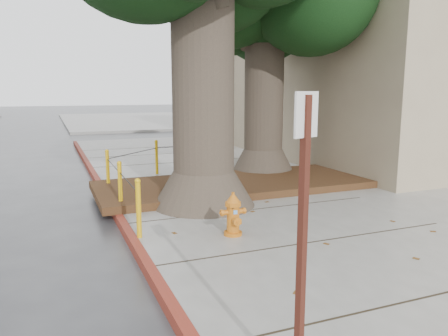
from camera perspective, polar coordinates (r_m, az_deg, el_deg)
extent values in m
plane|color=#28282B|center=(6.64, 7.85, -11.32)|extent=(140.00, 140.00, 0.00)
cube|color=slate|center=(12.26, 26.73, -2.01)|extent=(16.00, 26.00, 0.15)
cube|color=slate|center=(36.58, -7.62, 6.33)|extent=(16.00, 20.00, 0.15)
cube|color=maroon|center=(8.26, -13.41, -6.65)|extent=(0.14, 26.00, 0.16)
cube|color=black|center=(10.32, 1.44, -2.14)|extent=(6.40, 2.60, 0.16)
cube|color=#9C8D6F|center=(19.25, 22.23, 17.08)|extent=(12.00, 13.00, 10.00)
cube|color=silver|center=(36.78, 9.56, 13.20)|extent=(10.00, 10.00, 9.00)
cube|color=slate|center=(45.15, 12.22, 14.42)|extent=(12.00, 14.00, 12.00)
cone|color=#4C3F33|center=(8.74, -2.64, -2.58)|extent=(2.04, 2.04, 0.70)
cylinder|color=#4C3F33|center=(8.53, -2.75, 10.85)|extent=(1.20, 1.20, 4.22)
cone|color=#4C3F33|center=(12.01, 5.10, 0.87)|extent=(1.77, 1.77, 0.70)
cylinder|color=#4C3F33|center=(11.86, 5.24, 9.59)|extent=(1.04, 1.04, 3.84)
cylinder|color=#D29C0B|center=(6.90, -11.09, -5.35)|extent=(0.08, 0.08, 0.90)
sphere|color=#D29C0B|center=(6.80, -11.22, -1.69)|extent=(0.09, 0.09, 0.09)
cylinder|color=#D29C0B|center=(8.63, -13.40, -2.34)|extent=(0.08, 0.08, 0.90)
sphere|color=#D29C0B|center=(8.54, -13.53, 0.61)|extent=(0.09, 0.09, 0.09)
cylinder|color=#D29C0B|center=(10.38, -14.94, -0.33)|extent=(0.08, 0.08, 0.90)
sphere|color=#D29C0B|center=(10.31, -15.05, 2.13)|extent=(0.09, 0.09, 0.09)
cylinder|color=#D29C0B|center=(12.09, -8.79, 1.34)|extent=(0.08, 0.08, 0.90)
sphere|color=#D29C0B|center=(12.04, -8.85, 3.45)|extent=(0.09, 0.09, 0.09)
cylinder|color=#D29C0B|center=(12.95, 0.51, 2.03)|extent=(0.08, 0.08, 0.90)
sphere|color=#D29C0B|center=(12.90, 0.52, 4.01)|extent=(0.09, 0.09, 0.09)
cylinder|color=black|center=(7.70, -12.45, -1.73)|extent=(0.02, 1.80, 0.02)
cylinder|color=black|center=(9.45, -14.31, 0.36)|extent=(0.02, 1.80, 0.02)
cylinder|color=black|center=(11.18, -11.68, 1.93)|extent=(1.51, 1.51, 0.02)
cylinder|color=black|center=(12.45, -4.00, 2.93)|extent=(2.20, 0.22, 0.02)
cylinder|color=#CC6A14|center=(7.01, 1.18, -8.52)|extent=(0.30, 0.30, 0.05)
cylinder|color=#CC6A14|center=(6.94, 1.19, -6.60)|extent=(0.20, 0.20, 0.45)
cylinder|color=#CC6A14|center=(6.88, 1.19, -4.72)|extent=(0.27, 0.27, 0.06)
cone|color=#CC6A14|center=(6.85, 1.20, -4.02)|extent=(0.25, 0.25, 0.13)
cylinder|color=#CC6A14|center=(6.84, 1.20, -3.36)|extent=(0.05, 0.05, 0.05)
cylinder|color=#CC6A14|center=(6.87, 0.27, -5.83)|extent=(0.13, 0.08, 0.08)
cylinder|color=#CC6A14|center=(6.95, 2.10, -5.64)|extent=(0.13, 0.08, 0.08)
cylinder|color=#CC6A14|center=(6.84, 1.52, -6.84)|extent=(0.12, 0.13, 0.12)
cube|color=#5999D8|center=(6.81, 1.51, -5.81)|extent=(0.06, 0.01, 0.06)
cube|color=#471911|center=(3.24, 10.12, -10.80)|extent=(0.07, 0.07, 2.24)
cube|color=silver|center=(3.03, 10.69, 6.86)|extent=(0.22, 0.08, 0.31)
imported|color=#97979B|center=(26.32, -2.38, 6.13)|extent=(3.58, 1.49, 1.21)
imported|color=maroon|center=(28.42, 9.81, 6.19)|extent=(3.38, 1.21, 1.11)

